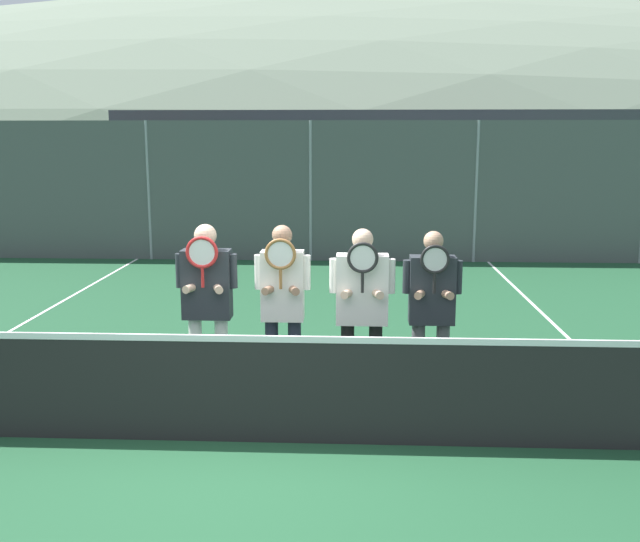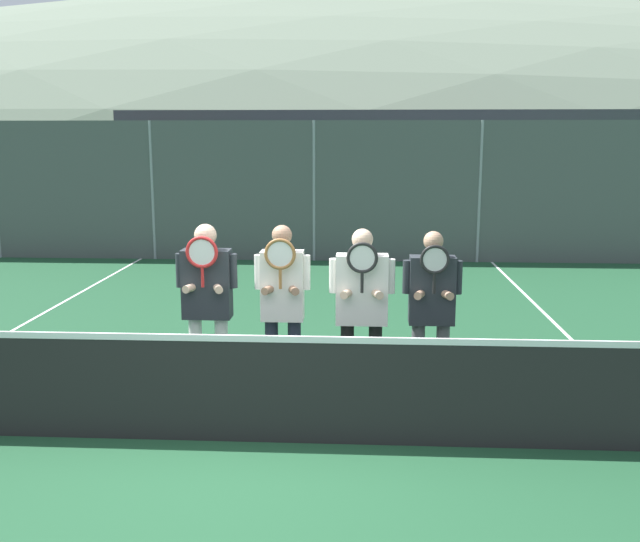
% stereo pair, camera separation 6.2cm
% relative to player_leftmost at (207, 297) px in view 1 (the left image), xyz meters
% --- Properties ---
extents(ground_plane, '(120.00, 120.00, 0.00)m').
position_rel_player_leftmost_xyz_m(ground_plane, '(0.51, -0.96, -1.08)').
color(ground_plane, '#1E4C2D').
extents(hill_distant, '(138.93, 77.18, 27.01)m').
position_rel_player_leftmost_xyz_m(hill_distant, '(0.51, 59.49, -1.08)').
color(hill_distant, slate).
rests_on(hill_distant, ground_plane).
extents(clubhouse_building, '(15.75, 5.50, 3.34)m').
position_rel_player_leftmost_xyz_m(clubhouse_building, '(2.41, 16.06, 0.61)').
color(clubhouse_building, tan).
rests_on(clubhouse_building, ground_plane).
extents(fence_back, '(20.87, 0.06, 2.96)m').
position_rel_player_leftmost_xyz_m(fence_back, '(0.51, 8.29, 0.40)').
color(fence_back, gray).
rests_on(fence_back, ground_plane).
extents(tennis_net, '(10.18, 0.09, 1.07)m').
position_rel_player_leftmost_xyz_m(tennis_net, '(0.51, -0.96, -0.58)').
color(tennis_net, gray).
rests_on(tennis_net, ground_plane).
extents(court_line_right_sideline, '(0.05, 16.00, 0.01)m').
position_rel_player_leftmost_xyz_m(court_line_right_sideline, '(4.30, 2.04, -1.07)').
color(court_line_right_sideline, white).
rests_on(court_line_right_sideline, ground_plane).
extents(player_leftmost, '(0.61, 0.34, 1.80)m').
position_rel_player_leftmost_xyz_m(player_leftmost, '(0.00, 0.00, 0.00)').
color(player_leftmost, white).
rests_on(player_leftmost, ground_plane).
extents(player_center_left, '(0.55, 0.34, 1.80)m').
position_rel_player_leftmost_xyz_m(player_center_left, '(0.75, -0.03, -0.03)').
color(player_center_left, '#232838').
rests_on(player_center_left, ground_plane).
extents(player_center_right, '(0.63, 0.34, 1.78)m').
position_rel_player_leftmost_xyz_m(player_center_right, '(1.52, -0.09, -0.02)').
color(player_center_right, black).
rests_on(player_center_right, ground_plane).
extents(player_rightmost, '(0.57, 0.34, 1.75)m').
position_rel_player_leftmost_xyz_m(player_rightmost, '(2.20, 0.01, -0.06)').
color(player_rightmost, '#56565B').
rests_on(player_rightmost, ground_plane).
extents(car_far_left, '(4.59, 2.05, 1.74)m').
position_rel_player_leftmost_xyz_m(car_far_left, '(-5.90, 11.78, -0.19)').
color(car_far_left, maroon).
rests_on(car_far_left, ground_plane).
extents(car_left_of_center, '(4.72, 2.08, 1.88)m').
position_rel_player_leftmost_xyz_m(car_left_of_center, '(-0.67, 11.54, -0.13)').
color(car_left_of_center, '#285638').
rests_on(car_left_of_center, ground_plane).
extents(car_center, '(4.60, 1.92, 1.71)m').
position_rel_player_leftmost_xyz_m(car_center, '(4.55, 11.87, -0.20)').
color(car_center, '#B2B7BC').
rests_on(car_center, ground_plane).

